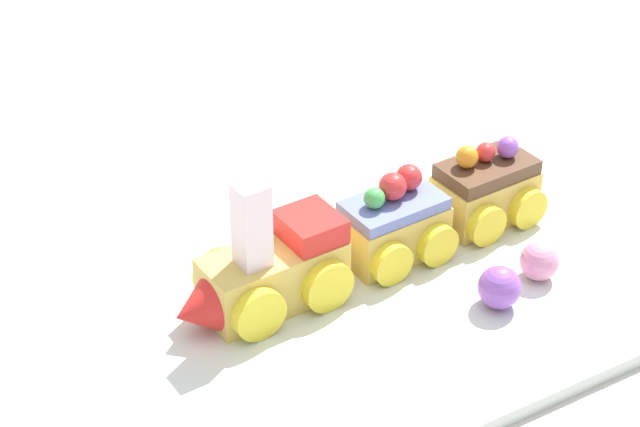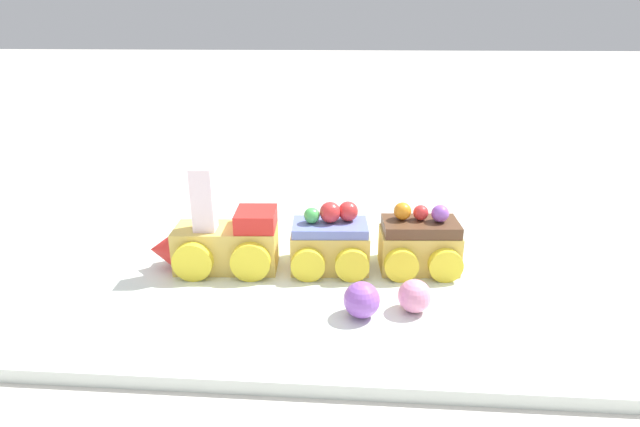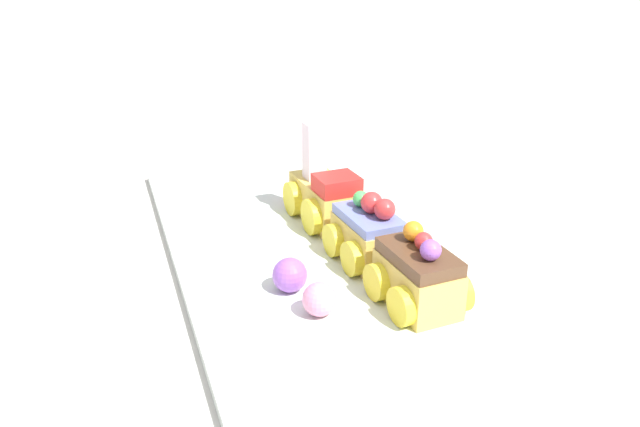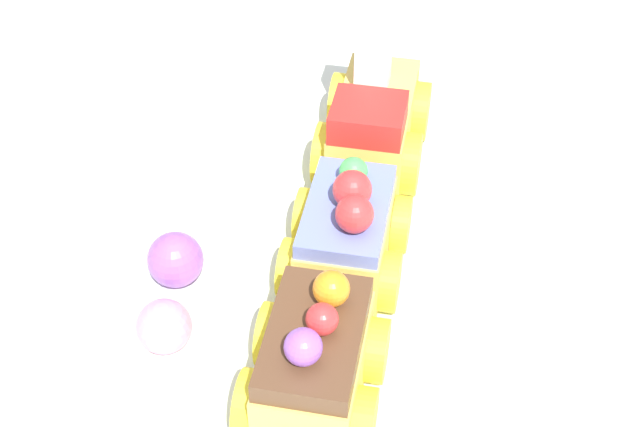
% 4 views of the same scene
% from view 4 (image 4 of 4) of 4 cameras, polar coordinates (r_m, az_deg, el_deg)
% --- Properties ---
extents(ground_plane, '(10.00, 10.00, 0.00)m').
position_cam_4_polar(ground_plane, '(0.54, 1.00, -2.18)').
color(ground_plane, beige).
extents(display_board, '(0.61, 0.34, 0.01)m').
position_cam_4_polar(display_board, '(0.54, 1.00, -1.72)').
color(display_board, silver).
rests_on(display_board, ground_plane).
extents(cake_train_locomotive, '(0.13, 0.07, 0.11)m').
position_cam_4_polar(cake_train_locomotive, '(0.58, 3.59, 6.35)').
color(cake_train_locomotive, '#E0BC56').
rests_on(cake_train_locomotive, display_board).
extents(cake_car_blueberry, '(0.08, 0.07, 0.07)m').
position_cam_4_polar(cake_car_blueberry, '(0.49, 1.73, -1.43)').
color(cake_car_blueberry, '#E0BC56').
rests_on(cake_car_blueberry, display_board).
extents(cake_car_chocolate, '(0.08, 0.07, 0.07)m').
position_cam_4_polar(cake_car_chocolate, '(0.43, -0.32, -9.61)').
color(cake_car_chocolate, '#E0BC56').
rests_on(cake_car_chocolate, display_board).
extents(gumball_purple, '(0.03, 0.03, 0.03)m').
position_cam_4_polar(gumball_purple, '(0.50, -9.24, -2.93)').
color(gumball_purple, '#9956C6').
rests_on(gumball_purple, display_board).
extents(gumball_pink, '(0.03, 0.03, 0.03)m').
position_cam_4_polar(gumball_pink, '(0.47, -9.94, -7.14)').
color(gumball_pink, pink).
rests_on(gumball_pink, display_board).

